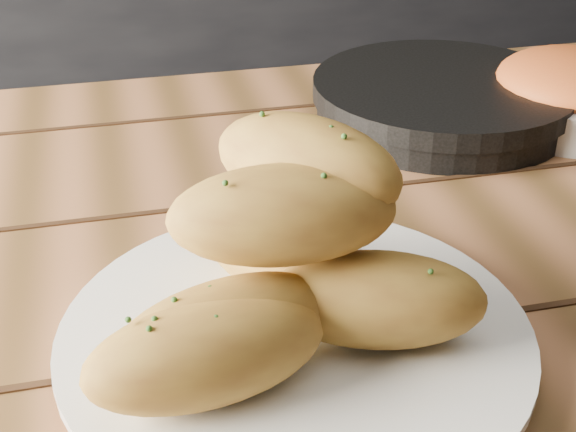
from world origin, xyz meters
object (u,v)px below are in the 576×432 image
object	(u,v)px
skillet	(444,99)
bread_rolls	(279,269)
plate	(295,337)
bowl	(574,92)
table	(448,334)

from	to	relation	value
skillet	bread_rolls	bearing A→B (deg)	-127.20
plate	bowl	world-z (taller)	bowl
plate	bowl	distance (m)	0.48
bread_rolls	bowl	world-z (taller)	bread_rolls
bread_rolls	table	bearing A→B (deg)	31.83
skillet	table	bearing A→B (deg)	-109.48
table	bread_rolls	world-z (taller)	bread_rolls
table	bowl	distance (m)	0.32
table	plate	world-z (taller)	plate
table	skillet	xyz separation A→B (m)	(0.08, 0.23, 0.12)
table	bread_rolls	xyz separation A→B (m)	(-0.18, -0.11, 0.17)
table	bread_rolls	distance (m)	0.27
bread_rolls	bowl	size ratio (longest dim) A/B	1.34
plate	skillet	size ratio (longest dim) A/B	0.76
bowl	bread_rolls	bearing A→B (deg)	-141.84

